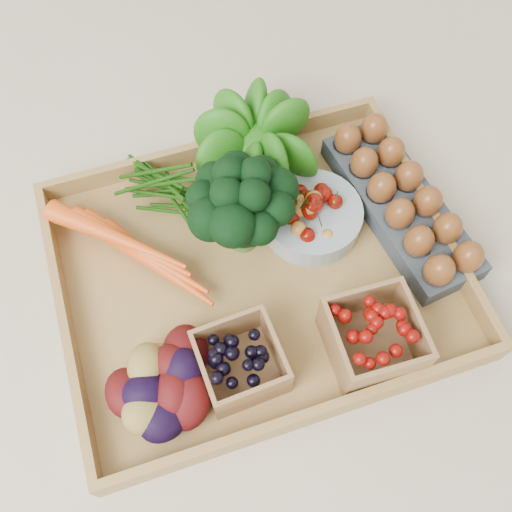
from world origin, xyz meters
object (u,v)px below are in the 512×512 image
object	(u,v)px
cherry_bowl	(312,217)
egg_carton	(400,206)
tray	(256,273)
broccoli	(242,218)

from	to	relation	value
cherry_bowl	egg_carton	distance (m)	0.13
tray	broccoli	distance (m)	0.09
cherry_bowl	egg_carton	bearing A→B (deg)	-9.54
broccoli	egg_carton	distance (m)	0.24
tray	egg_carton	bearing A→B (deg)	6.39
tray	cherry_bowl	size ratio (longest dim) A/B	3.74
broccoli	egg_carton	world-z (taller)	broccoli
broccoli	egg_carton	bearing A→B (deg)	-6.89
cherry_bowl	egg_carton	world-z (taller)	cherry_bowl
tray	egg_carton	xyz separation A→B (m)	(0.23, 0.03, 0.02)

